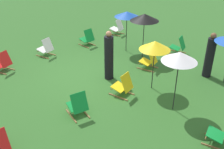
# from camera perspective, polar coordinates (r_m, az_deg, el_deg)

# --- Properties ---
(ground_plane) EXTENTS (40.00, 40.00, 0.00)m
(ground_plane) POSITION_cam_1_polar(r_m,az_deg,el_deg) (10.35, -4.86, -0.26)
(ground_plane) COLOR #2D6026
(deckchair_0) EXTENTS (0.58, 0.82, 0.83)m
(deckchair_0) POSITION_cam_1_polar(r_m,az_deg,el_deg) (8.94, 2.41, -2.44)
(deckchair_0) COLOR olive
(deckchair_0) RESTS_ON ground
(deckchair_2) EXTENTS (0.66, 0.86, 0.83)m
(deckchair_2) POSITION_cam_1_polar(r_m,az_deg,el_deg) (8.05, -7.35, -6.55)
(deckchair_2) COLOR olive
(deckchair_2) RESTS_ON ground
(deckchair_4) EXTENTS (0.63, 0.85, 0.83)m
(deckchair_4) POSITION_cam_1_polar(r_m,az_deg,el_deg) (12.20, -14.02, 5.52)
(deckchair_4) COLOR olive
(deckchair_4) RESTS_ON ground
(deckchair_7) EXTENTS (0.60, 0.83, 0.83)m
(deckchair_7) POSITION_cam_1_polar(r_m,az_deg,el_deg) (14.48, 1.15, 10.02)
(deckchair_7) COLOR olive
(deckchair_7) RESTS_ON ground
(deckchair_8) EXTENTS (0.65, 0.85, 0.83)m
(deckchair_8) POSITION_cam_1_polar(r_m,az_deg,el_deg) (7.56, 22.61, -11.58)
(deckchair_8) COLOR olive
(deckchair_8) RESTS_ON ground
(deckchair_10) EXTENTS (0.65, 0.85, 0.83)m
(deckchair_10) POSITION_cam_1_polar(r_m,az_deg,el_deg) (12.42, 14.10, 5.93)
(deckchair_10) COLOR olive
(deckchair_10) RESTS_ON ground
(deckchair_12) EXTENTS (0.67, 0.86, 0.83)m
(deckchair_12) POSITION_cam_1_polar(r_m,az_deg,el_deg) (11.35, -22.37, 2.38)
(deckchair_12) COLOR olive
(deckchair_12) RESTS_ON ground
(deckchair_13) EXTENTS (0.62, 0.84, 0.83)m
(deckchair_13) POSITION_cam_1_polar(r_m,az_deg,el_deg) (10.80, 8.00, 3.03)
(deckchair_13) COLOR olive
(deckchair_13) RESTS_ON ground
(deckchair_14) EXTENTS (0.48, 0.76, 0.83)m
(deckchair_14) POSITION_cam_1_polar(r_m,az_deg,el_deg) (13.03, -5.30, 7.75)
(deckchair_14) COLOR olive
(deckchair_14) RESTS_ON ground
(umbrella_0) EXTENTS (1.09, 1.09, 1.86)m
(umbrella_0) POSITION_cam_1_polar(r_m,az_deg,el_deg) (11.93, 3.22, 12.79)
(umbrella_0) COLOR black
(umbrella_0) RESTS_ON ground
(umbrella_1) EXTENTS (1.04, 1.04, 1.96)m
(umbrella_1) POSITION_cam_1_polar(r_m,az_deg,el_deg) (7.78, 14.31, 3.69)
(umbrella_1) COLOR black
(umbrella_1) RESTS_ON ground
(umbrella_3) EXTENTS (1.22, 1.22, 1.94)m
(umbrella_3) POSITION_cam_1_polar(r_m,az_deg,el_deg) (11.34, 7.00, 12.08)
(umbrella_3) COLOR black
(umbrella_3) RESTS_ON ground
(umbrella_4) EXTENTS (1.05, 1.05, 1.79)m
(umbrella_4) POSITION_cam_1_polar(r_m,az_deg,el_deg) (8.90, 9.21, 6.18)
(umbrella_4) COLOR black
(umbrella_4) RESTS_ON ground
(person_1) EXTENTS (0.43, 0.43, 1.88)m
(person_1) POSITION_cam_1_polar(r_m,az_deg,el_deg) (9.76, -0.67, 3.79)
(person_1) COLOR black
(person_1) RESTS_ON ground
(person_2) EXTENTS (0.35, 0.35, 1.74)m
(person_2) POSITION_cam_1_polar(r_m,az_deg,el_deg) (10.60, 20.22, 3.64)
(person_2) COLOR black
(person_2) RESTS_ON ground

